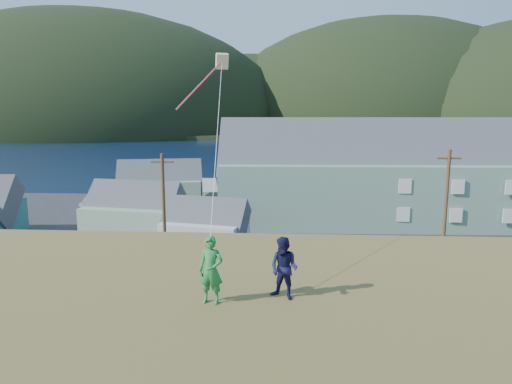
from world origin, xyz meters
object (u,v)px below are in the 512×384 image
shed_palegreen_near (134,212)px  shed_palegreen_far (160,184)px  wharf (217,187)px  kite_flyer_navy (284,268)px  lodge (401,175)px  kite_flyer_green (211,270)px  shed_white (205,227)px

shed_palegreen_near → shed_palegreen_far: 15.63m
wharf → kite_flyer_navy: size_ratio=16.27×
shed_palegreen_near → wharf: bearing=90.6°
shed_palegreen_near → shed_palegreen_far: (-1.64, 15.54, 0.29)m
lodge → kite_flyer_navy: lodge is taller
lodge → shed_palegreen_near: bearing=-165.9°
wharf → kite_flyer_green: kite_flyer_green is taller
wharf → shed_palegreen_far: size_ratio=2.20×
lodge → shed_palegreen_near: (-27.12, -7.66, -2.80)m
wharf → kite_flyer_navy: bearing=-80.0°
shed_palegreen_far → kite_flyer_green: kite_flyer_green is taller
shed_white → kite_flyer_navy: 28.14m
kite_flyer_navy → shed_palegreen_far: bearing=136.7°
lodge → shed_white: size_ratio=4.95×
shed_palegreen_near → kite_flyer_green: size_ratio=5.76×
shed_palegreen_near → kite_flyer_navy: kite_flyer_navy is taller
shed_palegreen_far → kite_flyer_green: 49.44m
lodge → kite_flyer_navy: 40.88m
lodge → shed_white: (-19.42, -12.06, -3.07)m
lodge → kite_flyer_green: 41.85m
lodge → kite_flyer_navy: size_ratio=24.72×
shed_white → wharf: bearing=108.2°
shed_white → shed_palegreen_far: size_ratio=0.67×
shed_palegreen_near → shed_white: size_ratio=1.23×
wharf → shed_palegreen_near: (-4.04, -27.73, 2.03)m
wharf → shed_palegreen_near: 28.10m
kite_flyer_green → kite_flyer_navy: bearing=21.6°
shed_palegreen_near → kite_flyer_navy: size_ratio=6.14×
wharf → shed_palegreen_near: shed_palegreen_near is taller
shed_white → shed_palegreen_far: shed_palegreen_far is taller
shed_palegreen_near → shed_palegreen_far: shed_palegreen_far is taller
shed_white → kite_flyer_navy: bearing=-64.2°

